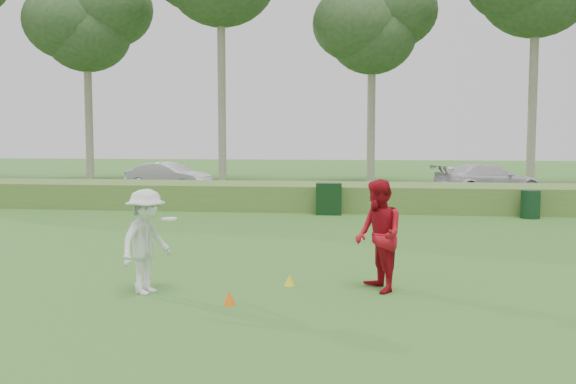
# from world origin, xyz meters

# --- Properties ---
(ground) EXTENTS (120.00, 120.00, 0.00)m
(ground) POSITION_xyz_m (0.00, 0.00, 0.00)
(ground) COLOR #2E6622
(ground) RESTS_ON ground
(reed_strip) EXTENTS (80.00, 3.00, 0.90)m
(reed_strip) POSITION_xyz_m (0.00, 12.00, 0.45)
(reed_strip) COLOR #4B712D
(reed_strip) RESTS_ON ground
(park_road) EXTENTS (80.00, 6.00, 0.06)m
(park_road) POSITION_xyz_m (0.00, 17.00, 0.03)
(park_road) COLOR #2D2D2D
(park_road) RESTS_ON ground
(tree_2) EXTENTS (6.50, 6.50, 12.00)m
(tree_2) POSITION_xyz_m (-14.00, 24.00, 8.97)
(tree_2) COLOR gray
(tree_2) RESTS_ON ground
(tree_4) EXTENTS (6.24, 6.24, 11.50)m
(tree_4) POSITION_xyz_m (2.00, 24.50, 8.59)
(tree_4) COLOR gray
(tree_4) RESTS_ON ground
(player_white) EXTENTS (1.03, 1.29, 1.75)m
(player_white) POSITION_xyz_m (-1.76, -0.92, 0.88)
(player_white) COLOR silver
(player_white) RESTS_ON ground
(player_red) EXTENTS (1.01, 1.13, 1.91)m
(player_red) POSITION_xyz_m (2.08, -0.27, 0.95)
(player_red) COLOR #A70E1B
(player_red) RESTS_ON ground
(cone_orange) EXTENTS (0.20, 0.20, 0.22)m
(cone_orange) POSITION_xyz_m (-0.23, -1.47, 0.11)
(cone_orange) COLOR #ED5D0C
(cone_orange) RESTS_ON ground
(cone_yellow) EXTENTS (0.18, 0.18, 0.20)m
(cone_yellow) POSITION_xyz_m (0.54, -0.07, 0.10)
(cone_yellow) COLOR yellow
(cone_yellow) RESTS_ON ground
(utility_cabinet) EXTENTS (0.87, 0.56, 1.06)m
(utility_cabinet) POSITION_xyz_m (0.59, 10.28, 0.53)
(utility_cabinet) COLOR black
(utility_cabinet) RESTS_ON ground
(trash_bin) EXTENTS (0.63, 0.63, 0.90)m
(trash_bin) POSITION_xyz_m (7.05, 10.10, 0.45)
(trash_bin) COLOR black
(trash_bin) RESTS_ON ground
(car_mid) EXTENTS (4.33, 2.53, 1.35)m
(car_mid) POSITION_xyz_m (-7.35, 17.80, 0.73)
(car_mid) COLOR silver
(car_mid) RESTS_ON park_road
(car_right) EXTENTS (5.13, 3.50, 1.38)m
(car_right) POSITION_xyz_m (7.01, 17.34, 0.75)
(car_right) COLOR silver
(car_right) RESTS_ON park_road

